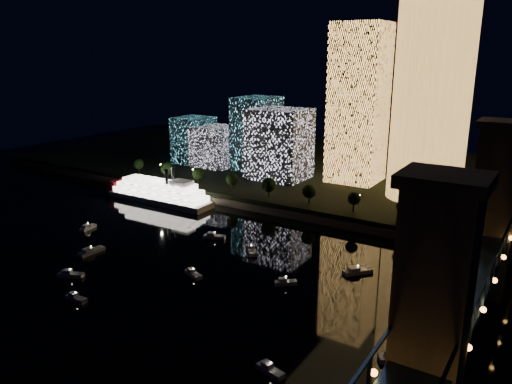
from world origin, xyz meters
TOP-DOWN VIEW (x-y plane):
  - ground at (0.00, 0.00)m, footprint 520.00×520.00m
  - far_bank at (0.00, 160.00)m, footprint 420.00×160.00m
  - seawall at (0.00, 82.00)m, footprint 420.00×6.00m
  - tower_cylindrical at (28.07, 124.34)m, footprint 34.00×34.00m
  - tower_rectangular at (-8.89, 136.86)m, footprint 23.85×23.85m
  - midrise_blocks at (-67.16, 126.79)m, footprint 84.02×37.89m
  - truss_bridge at (65.00, 3.72)m, footprint 13.00×266.00m
  - riverboat at (-79.64, 68.25)m, footprint 57.99×12.83m
  - motorboats at (-11.33, 17.64)m, footprint 135.06×65.26m
  - esplanade_trees at (-36.55, 88.00)m, footprint 165.55×6.94m
  - street_lamps at (-34.00, 94.00)m, footprint 132.70×0.70m

SIDE VIEW (x-z plane):
  - ground at x=0.00m, z-range 0.00..0.00m
  - motorboats at x=-11.33m, z-range -0.58..2.20m
  - seawall at x=0.00m, z-range 0.00..3.00m
  - far_bank at x=0.00m, z-range 0.00..5.00m
  - riverboat at x=-79.64m, z-range -4.24..13.18m
  - street_lamps at x=-34.00m, z-range 6.20..11.85m
  - esplanade_trees at x=-36.55m, z-range 5.98..14.95m
  - truss_bridge at x=65.00m, z-range -8.75..41.25m
  - midrise_blocks at x=-67.16m, z-range 1.93..40.90m
  - tower_rectangular at x=-8.89m, z-range 5.00..80.88m
  - tower_cylindrical at x=28.07m, z-range 5.13..93.87m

